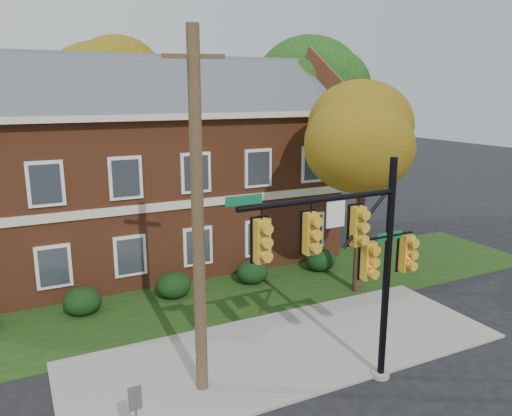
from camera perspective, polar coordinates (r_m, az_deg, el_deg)
name	(u,v)px	position (r m, az deg, el deg)	size (l,w,h in m)	color
ground	(305,365)	(15.90, 5.57, -17.47)	(120.00, 120.00, 0.00)	black
sidewalk	(288,349)	(16.62, 3.69, -15.82)	(14.00, 5.00, 0.08)	gray
grass_strip	(227,295)	(20.66, -3.35, -9.85)	(30.00, 6.00, 0.04)	#193811
apartment_building	(137,159)	(24.30, -13.44, 5.46)	(18.80, 8.80, 9.74)	brown
hedge_left	(82,301)	(19.84, -19.22, -10.02)	(1.40, 1.26, 1.05)	black
hedge_center	(174,285)	(20.46, -9.37, -8.72)	(1.40, 1.26, 1.05)	black
hedge_right	(252,272)	(21.65, -0.42, -7.30)	(1.40, 1.26, 1.05)	black
hedge_far_right	(321,260)	(23.30, 7.39, -5.90)	(1.40, 1.26, 1.05)	black
tree_near_right	(371,129)	(19.95, 13.01, 8.75)	(4.50, 4.25, 8.58)	black
tree_right_rear	(328,91)	(29.52, 8.26, 13.07)	(6.30, 5.95, 10.62)	black
tree_far_rear	(125,79)	(32.06, -14.72, 14.07)	(6.84, 6.46, 11.52)	black
traffic_signal	(355,252)	(13.38, 11.25, -4.95)	(5.75, 0.51, 6.41)	gray
utility_pole	(198,219)	(12.83, -6.66, -1.30)	(1.47, 0.53, 9.65)	#483321
sign_post	(136,413)	(11.81, -13.55, -21.85)	(0.29, 0.06, 2.02)	slate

